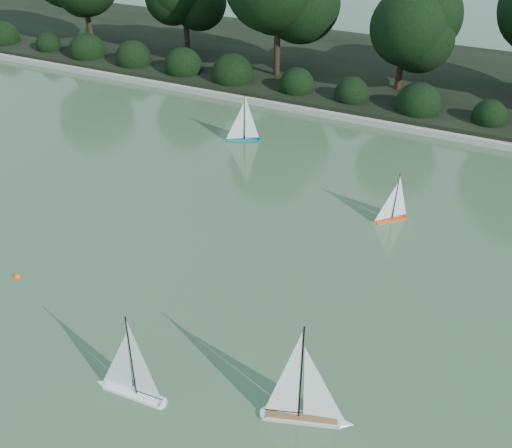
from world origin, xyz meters
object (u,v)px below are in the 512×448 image
object	(u,v)px
sailboat_white_a	(127,381)
sailboat_orange	(389,213)
race_buoy	(17,277)
sailboat_teal	(240,133)
sailboat_white_b	(310,407)

from	to	relation	value
sailboat_white_a	sailboat_orange	xyz separation A→B (m)	(2.37, 6.26, -0.06)
sailboat_orange	sailboat_white_a	bearing A→B (deg)	-110.71
sailboat_orange	race_buoy	size ratio (longest dim) A/B	8.77
sailboat_teal	race_buoy	distance (m)	7.21
sailboat_white_a	sailboat_white_b	bearing A→B (deg)	14.77
sailboat_white_b	sailboat_orange	bearing A→B (deg)	92.66
sailboat_white_b	sailboat_orange	world-z (taller)	sailboat_white_b
sailboat_teal	race_buoy	world-z (taller)	sailboat_teal
sailboat_white_a	sailboat_white_b	world-z (taller)	sailboat_white_b
race_buoy	sailboat_white_a	bearing A→B (deg)	-21.04
sailboat_orange	sailboat_teal	bearing A→B (deg)	154.80
sailboat_white_a	race_buoy	world-z (taller)	sailboat_white_a
sailboat_white_a	sailboat_teal	size ratio (longest dim) A/B	1.12
sailboat_white_b	sailboat_white_a	bearing A→B (deg)	-165.23
sailboat_white_b	sailboat_teal	bearing A→B (deg)	122.45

